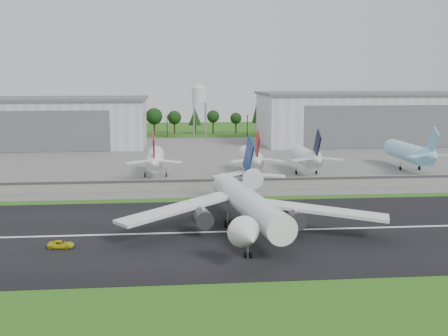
{
  "coord_description": "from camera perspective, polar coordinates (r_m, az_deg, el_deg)",
  "views": [
    {
      "loc": [
        -20.33,
        -105.89,
        33.08
      ],
      "look_at": [
        -6.31,
        40.0,
        9.0
      ],
      "focal_mm": 45.0,
      "sensor_mm": 36.0,
      "label": 1
    }
  ],
  "objects": [
    {
      "name": "water_tower",
      "position": [
        291.42,
        -2.5,
        7.65
      ],
      "size": [
        8.4,
        8.4,
        29.4
      ],
      "color": "#99999E",
      "rests_on": "ground"
    },
    {
      "name": "blast_fence",
      "position": [
        165.14,
        1.68,
        -1.59
      ],
      "size": [
        240.0,
        0.61,
        3.5
      ],
      "color": "gray",
      "rests_on": "ground"
    },
    {
      "name": "hangar_west",
      "position": [
        278.13,
        -17.92,
        4.46
      ],
      "size": [
        97.0,
        44.0,
        23.2
      ],
      "color": "silver",
      "rests_on": "ground"
    },
    {
      "name": "ground_vehicle",
      "position": [
        114.35,
        -16.23,
        -7.45
      ],
      "size": [
        5.28,
        2.83,
        1.41
      ],
      "primitive_type": "imported",
      "rotation": [
        0.0,
        0.0,
        1.47
      ],
      "color": "gold",
      "rests_on": "runway"
    },
    {
      "name": "utility_poles",
      "position": [
        308.34,
        -1.68,
        3.17
      ],
      "size": [
        230.0,
        3.0,
        12.0
      ],
      "primitive_type": null,
      "color": "black",
      "rests_on": "ground"
    },
    {
      "name": "hangar_east",
      "position": [
        287.82,
        13.92,
        4.98
      ],
      "size": [
        102.0,
        47.0,
        25.2
      ],
      "color": "silver",
      "rests_on": "ground"
    },
    {
      "name": "treeline",
      "position": [
        323.23,
        -1.86,
        3.45
      ],
      "size": [
        320.0,
        16.0,
        22.0
      ],
      "primitive_type": null,
      "color": "black",
      "rests_on": "ground"
    },
    {
      "name": "apron",
      "position": [
        229.19,
        -0.34,
        1.04
      ],
      "size": [
        320.0,
        150.0,
        0.1
      ],
      "primitive_type": "cube",
      "color": "slate",
      "rests_on": "ground"
    },
    {
      "name": "parked_jet_red_b",
      "position": [
        186.35,
        2.82,
        1.0
      ],
      "size": [
        7.36,
        31.29,
        16.6
      ],
      "color": "white",
      "rests_on": "ground"
    },
    {
      "name": "parked_jet_navy",
      "position": [
        190.01,
        8.5,
        1.09
      ],
      "size": [
        7.36,
        31.29,
        16.69
      ],
      "color": "white",
      "rests_on": "ground"
    },
    {
      "name": "parked_jet_red_a",
      "position": [
        184.49,
        -7.01,
        0.87
      ],
      "size": [
        7.36,
        31.29,
        16.65
      ],
      "color": "white",
      "rests_on": "ground"
    },
    {
      "name": "ground",
      "position": [
        112.78,
        5.19,
        -7.77
      ],
      "size": [
        600.0,
        600.0,
        0.0
      ],
      "primitive_type": "plane",
      "color": "#275C15",
      "rests_on": "ground"
    },
    {
      "name": "runway",
      "position": [
        122.21,
        4.32,
        -6.38
      ],
      "size": [
        320.0,
        60.0,
        0.1
      ],
      "primitive_type": "cube",
      "color": "black",
      "rests_on": "ground"
    },
    {
      "name": "parked_jet_skyblue",
      "position": [
        207.34,
        18.59,
        1.46
      ],
      "size": [
        7.36,
        37.29,
        17.01
      ],
      "color": "#92DAFD",
      "rests_on": "ground"
    },
    {
      "name": "main_airliner",
      "position": [
        119.96,
        2.47,
        -4.27
      ],
      "size": [
        56.73,
        59.21,
        18.17
      ],
      "rotation": [
        0.0,
        0.0,
        3.28
      ],
      "color": "white",
      "rests_on": "runway"
    },
    {
      "name": "runway_centerline",
      "position": [
        122.19,
        4.32,
        -6.35
      ],
      "size": [
        220.0,
        1.0,
        0.02
      ],
      "primitive_type": "cube",
      "color": "white",
      "rests_on": "runway"
    }
  ]
}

